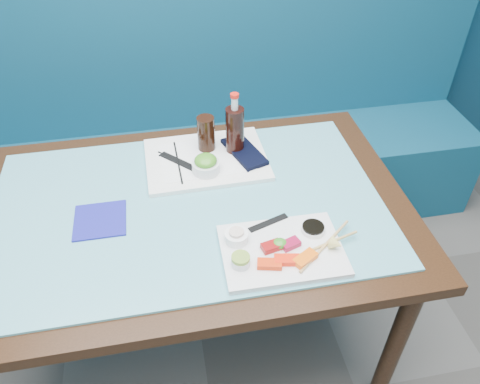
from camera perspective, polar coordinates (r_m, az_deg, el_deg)
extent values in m
cube|color=navy|center=(2.41, -7.31, 1.28)|extent=(3.00, 0.55, 0.45)
cube|color=navy|center=(2.34, -8.82, 13.72)|extent=(3.00, 0.12, 0.95)
cube|color=black|center=(1.50, -6.27, -2.35)|extent=(1.40, 0.90, 0.04)
cylinder|color=black|center=(1.71, 18.38, -17.28)|extent=(0.06, 0.06, 0.71)
cylinder|color=black|center=(2.11, -23.65, -4.95)|extent=(0.06, 0.06, 0.71)
cylinder|color=black|center=(2.13, 10.19, -0.82)|extent=(0.06, 0.06, 0.71)
cube|color=#59A6B3|center=(1.48, -6.34, -1.68)|extent=(1.22, 0.76, 0.01)
cube|color=white|center=(1.33, 5.13, -7.12)|extent=(0.34, 0.25, 0.02)
cube|color=red|center=(1.27, 3.61, -8.76)|extent=(0.07, 0.05, 0.02)
cube|color=#F52509|center=(1.29, 5.75, -8.24)|extent=(0.07, 0.05, 0.02)
cube|color=#FF600A|center=(1.29, 7.96, -8.05)|extent=(0.08, 0.07, 0.02)
cube|color=maroon|center=(1.31, 3.85, -6.65)|extent=(0.06, 0.04, 0.02)
cube|color=maroon|center=(1.33, 6.17, -6.31)|extent=(0.06, 0.05, 0.02)
ellipsoid|color=#31851E|center=(1.32, 4.87, -6.25)|extent=(0.05, 0.04, 0.02)
cylinder|color=white|center=(1.27, 0.08, -8.50)|extent=(0.07, 0.07, 0.02)
cylinder|color=olive|center=(1.26, 0.08, -8.02)|extent=(0.06, 0.06, 0.01)
cylinder|color=white|center=(1.33, -0.44, -5.48)|extent=(0.07, 0.07, 0.03)
cylinder|color=beige|center=(1.32, -0.44, -4.92)|extent=(0.06, 0.06, 0.01)
cylinder|color=white|center=(1.38, 8.89, -4.50)|extent=(0.08, 0.08, 0.01)
cylinder|color=black|center=(1.37, 8.93, -4.22)|extent=(0.08, 0.08, 0.01)
cone|color=#FFE878|center=(1.33, 11.63, -6.24)|extent=(0.05, 0.05, 0.04)
cube|color=black|center=(1.39, 3.47, -3.76)|extent=(0.13, 0.06, 0.00)
cylinder|color=tan|center=(1.34, 9.91, -6.49)|extent=(0.24, 0.08, 0.01)
cylinder|color=tan|center=(1.34, 10.32, -6.42)|extent=(0.20, 0.17, 0.01)
cube|color=white|center=(1.64, -4.13, 3.97)|extent=(0.42, 0.32, 0.02)
cube|color=white|center=(1.64, -4.14, 4.22)|extent=(0.32, 0.24, 0.00)
cylinder|color=silver|center=(1.57, -4.17, 3.09)|extent=(0.11, 0.11, 0.04)
ellipsoid|color=#41891F|center=(1.55, -4.22, 3.84)|extent=(0.08, 0.08, 0.04)
cylinder|color=black|center=(1.65, -4.15, 7.12)|extent=(0.08, 0.08, 0.13)
cube|color=black|center=(1.65, 0.51, 4.94)|extent=(0.14, 0.22, 0.02)
cylinder|color=white|center=(1.74, -0.36, 6.87)|extent=(0.02, 0.09, 0.01)
cylinder|color=black|center=(1.63, -7.56, 3.66)|extent=(0.01, 0.24, 0.01)
cylinder|color=black|center=(1.63, -7.28, 3.68)|extent=(0.15, 0.15, 0.01)
cube|color=black|center=(1.63, -7.42, 3.65)|extent=(0.14, 0.14, 0.00)
cylinder|color=black|center=(1.63, -0.63, 7.30)|extent=(0.07, 0.07, 0.18)
cylinder|color=silver|center=(1.57, -0.66, 10.76)|extent=(0.03, 0.03, 0.04)
cylinder|color=red|center=(1.55, -0.67, 11.68)|extent=(0.04, 0.04, 0.01)
cube|color=navy|center=(1.48, -16.70, -3.31)|extent=(0.15, 0.15, 0.01)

